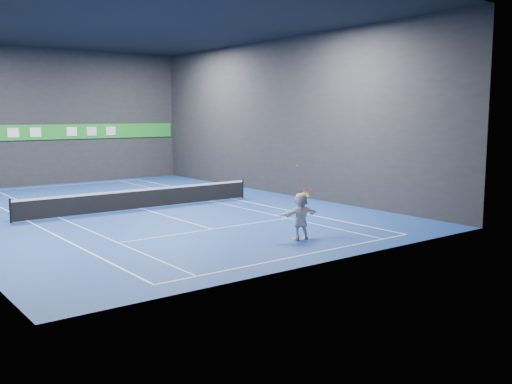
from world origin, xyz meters
TOP-DOWN VIEW (x-y plane):
  - ground at (0.00, 0.00)m, footprint 26.00×26.00m
  - ceiling at (0.00, 0.00)m, footprint 26.00×26.00m
  - wall_back at (0.00, 13.00)m, footprint 18.00×0.10m
  - wall_front at (0.00, -13.00)m, footprint 18.00×0.10m
  - wall_right at (9.00, 0.00)m, footprint 0.10×26.00m
  - baseline_near at (0.00, -11.89)m, footprint 10.98×0.08m
  - baseline_far at (0.00, 11.89)m, footprint 10.98×0.08m
  - sideline_doubles_left at (-5.49, 0.00)m, footprint 0.08×23.78m
  - sideline_doubles_right at (5.49, 0.00)m, footprint 0.08×23.78m
  - sideline_singles_left at (-4.11, 0.00)m, footprint 0.06×23.78m
  - sideline_singles_right at (4.11, 0.00)m, footprint 0.06×23.78m
  - service_line_near at (0.00, -6.40)m, footprint 8.23×0.06m
  - service_line_far at (0.00, 6.40)m, footprint 8.23×0.06m
  - center_service_line at (0.00, 0.00)m, footprint 0.06×12.80m
  - player at (1.60, -10.02)m, footprint 1.70×0.72m
  - tennis_ball at (1.49, -9.94)m, footprint 0.07×0.07m
  - tennis_net at (0.00, 0.00)m, footprint 12.50×0.10m
  - sponsor_banner at (0.00, 12.93)m, footprint 17.64×0.11m
  - tennis_racket at (1.95, -9.97)m, footprint 0.47×0.34m

SIDE VIEW (x-z plane):
  - ground at x=0.00m, z-range 0.00..0.00m
  - baseline_near at x=0.00m, z-range 0.00..0.01m
  - baseline_far at x=0.00m, z-range 0.00..0.01m
  - sideline_doubles_left at x=-5.49m, z-range 0.00..0.01m
  - sideline_doubles_right at x=5.49m, z-range 0.00..0.01m
  - sideline_singles_left at x=-4.11m, z-range 0.00..0.01m
  - sideline_singles_right at x=4.11m, z-range 0.00..0.01m
  - service_line_near at x=0.00m, z-range 0.00..0.01m
  - service_line_far at x=0.00m, z-range 0.00..0.01m
  - center_service_line at x=0.00m, z-range 0.00..0.01m
  - tennis_net at x=0.00m, z-range 0.00..1.07m
  - player at x=1.60m, z-range 0.00..1.77m
  - tennis_racket at x=1.95m, z-range 1.40..2.10m
  - tennis_ball at x=1.49m, z-range 2.75..2.82m
  - sponsor_banner at x=0.00m, z-range 3.00..4.00m
  - wall_back at x=0.00m, z-range 0.00..9.00m
  - wall_front at x=0.00m, z-range 0.00..9.00m
  - wall_right at x=9.00m, z-range 0.00..9.00m
  - ceiling at x=0.00m, z-range 9.00..9.00m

